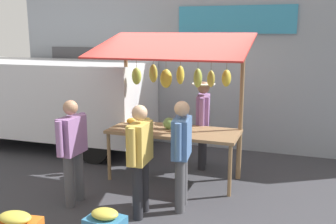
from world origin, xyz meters
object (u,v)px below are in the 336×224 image
(market_stall, at_px, (174,90))
(shopper_with_ponytail, at_px, (72,145))
(shopper_in_striped_shirt, at_px, (182,148))
(vendor_with_sunhat, at_px, (203,118))
(parked_van, at_px, (45,95))
(shopper_in_grey_tee, at_px, (140,154))

(market_stall, relative_size, shopper_with_ponytail, 1.60)
(shopper_in_striped_shirt, distance_m, shopper_with_ponytail, 1.59)
(shopper_in_striped_shirt, bearing_deg, vendor_with_sunhat, -3.32)
(vendor_with_sunhat, relative_size, parked_van, 0.37)
(shopper_with_ponytail, xyz_separation_m, parked_van, (2.30, -2.47, 0.23))
(vendor_with_sunhat, relative_size, shopper_with_ponytail, 1.04)
(market_stall, xyz_separation_m, vendor_with_sunhat, (-0.33, -0.70, -0.59))
(vendor_with_sunhat, bearing_deg, market_stall, -35.08)
(vendor_with_sunhat, relative_size, shopper_in_grey_tee, 1.04)
(shopper_in_striped_shirt, height_order, shopper_with_ponytail, shopper_in_striped_shirt)
(shopper_with_ponytail, bearing_deg, market_stall, -35.66)
(shopper_in_striped_shirt, bearing_deg, parked_van, 53.42)
(market_stall, bearing_deg, vendor_with_sunhat, -115.35)
(shopper_with_ponytail, height_order, shopper_in_grey_tee, shopper_in_grey_tee)
(market_stall, xyz_separation_m, shopper_with_ponytail, (1.08, 1.44, -0.66))
(market_stall, relative_size, shopper_in_striped_shirt, 1.58)
(shopper_in_grey_tee, bearing_deg, vendor_with_sunhat, -11.48)
(vendor_with_sunhat, height_order, shopper_with_ponytail, vendor_with_sunhat)
(market_stall, height_order, vendor_with_sunhat, market_stall)
(market_stall, bearing_deg, parked_van, -16.93)
(vendor_with_sunhat, xyz_separation_m, shopper_in_striped_shirt, (-0.14, 1.78, -0.05))
(market_stall, xyz_separation_m, shopper_in_grey_tee, (-0.01, 1.47, -0.66))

